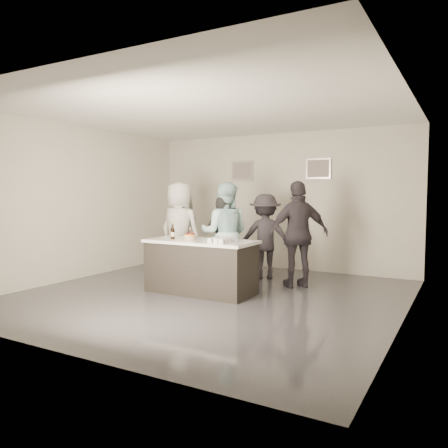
# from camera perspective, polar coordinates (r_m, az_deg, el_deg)

# --- Properties ---
(floor) EXTENTS (6.00, 6.00, 0.00)m
(floor) POSITION_cam_1_polar(r_m,az_deg,el_deg) (7.33, -1.94, -9.26)
(floor) COLOR #3D3D42
(floor) RESTS_ON ground
(ceiling) EXTENTS (6.00, 6.00, 0.00)m
(ceiling) POSITION_cam_1_polar(r_m,az_deg,el_deg) (7.24, -2.00, 14.50)
(ceiling) COLOR white
(wall_back) EXTENTS (6.00, 0.04, 3.00)m
(wall_back) POSITION_cam_1_polar(r_m,az_deg,el_deg) (9.82, 7.18, 2.96)
(wall_back) COLOR beige
(wall_back) RESTS_ON ground
(wall_front) EXTENTS (6.00, 0.04, 3.00)m
(wall_front) POSITION_cam_1_polar(r_m,az_deg,el_deg) (4.83, -20.83, 1.51)
(wall_front) COLOR beige
(wall_front) RESTS_ON ground
(wall_left) EXTENTS (0.04, 6.00, 3.00)m
(wall_left) POSITION_cam_1_polar(r_m,az_deg,el_deg) (9.06, -18.43, 2.68)
(wall_left) COLOR beige
(wall_left) RESTS_ON ground
(wall_right) EXTENTS (0.04, 6.00, 3.00)m
(wall_right) POSITION_cam_1_polar(r_m,az_deg,el_deg) (6.13, 22.75, 1.97)
(wall_right) COLOR beige
(wall_right) RESTS_ON ground
(picture_left) EXTENTS (0.54, 0.04, 0.44)m
(picture_left) POSITION_cam_1_polar(r_m,az_deg,el_deg) (10.17, 2.42, 6.98)
(picture_left) COLOR #B2B2B7
(picture_left) RESTS_ON wall_back
(picture_right) EXTENTS (0.54, 0.04, 0.44)m
(picture_right) POSITION_cam_1_polar(r_m,az_deg,el_deg) (9.49, 12.22, 7.09)
(picture_right) COLOR #B2B2B7
(picture_right) RESTS_ON wall_back
(bar_counter) EXTENTS (1.86, 0.86, 0.90)m
(bar_counter) POSITION_cam_1_polar(r_m,az_deg,el_deg) (7.41, -3.04, -5.55)
(bar_counter) COLOR white
(bar_counter) RESTS_ON ground
(cake) EXTENTS (0.21, 0.21, 0.08)m
(cake) POSITION_cam_1_polar(r_m,az_deg,el_deg) (7.44, -4.49, -1.73)
(cake) COLOR orange
(cake) RESTS_ON bar_counter
(beer_bottle_a) EXTENTS (0.07, 0.07, 0.26)m
(beer_bottle_a) POSITION_cam_1_polar(r_m,az_deg,el_deg) (7.73, -6.76, -0.84)
(beer_bottle_a) COLOR black
(beer_bottle_a) RESTS_ON bar_counter
(beer_bottle_b) EXTENTS (0.07, 0.07, 0.26)m
(beer_bottle_b) POSITION_cam_1_polar(r_m,az_deg,el_deg) (7.49, -6.71, -1.00)
(beer_bottle_b) COLOR black
(beer_bottle_b) RESTS_ON bar_counter
(tumbler_cluster) EXTENTS (0.30, 0.40, 0.08)m
(tumbler_cluster) POSITION_cam_1_polar(r_m,az_deg,el_deg) (6.98, -0.44, -2.09)
(tumbler_cluster) COLOR orange
(tumbler_cluster) RESTS_ON bar_counter
(candles) EXTENTS (0.24, 0.08, 0.01)m
(candles) POSITION_cam_1_polar(r_m,az_deg,el_deg) (7.32, -6.43, -2.11)
(candles) COLOR pink
(candles) RESTS_ON bar_counter
(person_main_black) EXTENTS (0.65, 0.48, 1.64)m
(person_main_black) POSITION_cam_1_polar(r_m,az_deg,el_deg) (8.08, -0.17, -2.09)
(person_main_black) COLOR black
(person_main_black) RESTS_ON ground
(person_main_blue) EXTENTS (1.11, 0.99, 1.88)m
(person_main_blue) POSITION_cam_1_polar(r_m,az_deg,el_deg) (8.08, 0.11, -1.23)
(person_main_blue) COLOR #B0E1E6
(person_main_blue) RESTS_ON ground
(person_guest_left) EXTENTS (0.97, 0.67, 1.90)m
(person_guest_left) POSITION_cam_1_polar(r_m,az_deg,el_deg) (8.68, -5.80, -0.81)
(person_guest_left) COLOR silver
(person_guest_left) RESTS_ON ground
(person_guest_right) EXTENTS (1.15, 1.09, 1.91)m
(person_guest_right) POSITION_cam_1_polar(r_m,az_deg,el_deg) (7.90, 9.73, -1.32)
(person_guest_right) COLOR #2F2A32
(person_guest_right) RESTS_ON ground
(person_guest_back) EXTENTS (1.24, 1.05, 1.67)m
(person_guest_back) POSITION_cam_1_polar(r_m,az_deg,el_deg) (8.63, 5.40, -1.62)
(person_guest_back) COLOR #29252C
(person_guest_back) RESTS_ON ground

